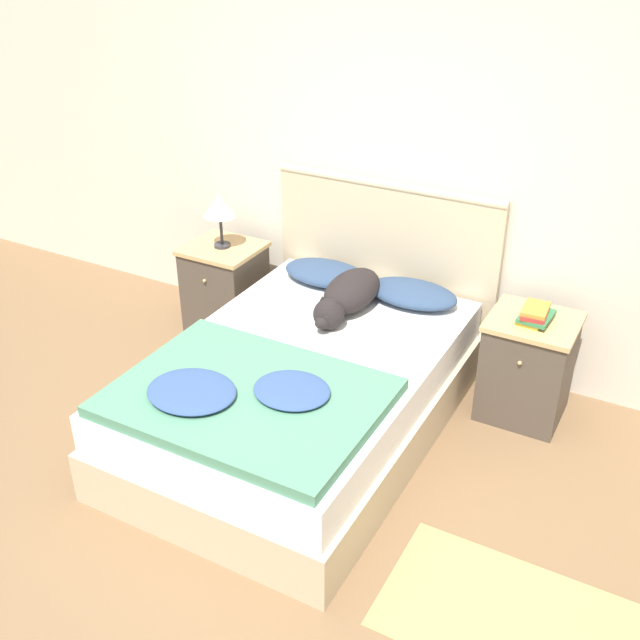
# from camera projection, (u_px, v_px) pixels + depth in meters

# --- Properties ---
(ground_plane) EXTENTS (16.00, 16.00, 0.00)m
(ground_plane) POSITION_uv_depth(u_px,v_px,m) (216.00, 554.00, 3.42)
(ground_plane) COLOR brown
(wall_back) EXTENTS (9.00, 0.06, 2.55)m
(wall_back) POSITION_uv_depth(u_px,v_px,m) (412.00, 160.00, 4.43)
(wall_back) COLOR beige
(wall_back) RESTS_ON ground_plane
(bed) EXTENTS (1.40, 2.08, 0.51)m
(bed) POSITION_uv_depth(u_px,v_px,m) (302.00, 393.00, 4.11)
(bed) COLOR #C6B28E
(bed) RESTS_ON ground_plane
(headboard) EXTENTS (1.48, 0.06, 1.15)m
(headboard) POSITION_uv_depth(u_px,v_px,m) (384.00, 264.00, 4.76)
(headboard) COLOR #C6B28E
(headboard) RESTS_ON ground_plane
(nightstand_left) EXTENTS (0.48, 0.46, 0.62)m
(nightstand_left) POSITION_uv_depth(u_px,v_px,m) (225.00, 288.00, 5.09)
(nightstand_left) COLOR #4C4238
(nightstand_left) RESTS_ON ground_plane
(nightstand_right) EXTENTS (0.48, 0.46, 0.62)m
(nightstand_right) POSITION_uv_depth(u_px,v_px,m) (527.00, 367.00, 4.23)
(nightstand_right) COLOR #4C4238
(nightstand_right) RESTS_ON ground_plane
(pillow_left) EXTENTS (0.56, 0.33, 0.12)m
(pillow_left) POSITION_uv_depth(u_px,v_px,m) (326.00, 273.00, 4.71)
(pillow_left) COLOR navy
(pillow_left) RESTS_ON bed
(pillow_right) EXTENTS (0.56, 0.33, 0.12)m
(pillow_right) POSITION_uv_depth(u_px,v_px,m) (412.00, 293.00, 4.46)
(pillow_right) COLOR navy
(pillow_right) RESTS_ON bed
(quilt) EXTENTS (1.26, 0.95, 0.11)m
(quilt) POSITION_uv_depth(u_px,v_px,m) (245.00, 396.00, 3.57)
(quilt) COLOR #4C8466
(quilt) RESTS_ON bed
(dog) EXTENTS (0.28, 0.74, 0.21)m
(dog) POSITION_uv_depth(u_px,v_px,m) (348.00, 295.00, 4.36)
(dog) COLOR black
(dog) RESTS_ON bed
(book_stack) EXTENTS (0.17, 0.23, 0.09)m
(book_stack) POSITION_uv_depth(u_px,v_px,m) (535.00, 315.00, 4.04)
(book_stack) COLOR gold
(book_stack) RESTS_ON nightstand_right
(table_lamp) EXTENTS (0.22, 0.22, 0.36)m
(table_lamp) POSITION_uv_depth(u_px,v_px,m) (220.00, 206.00, 4.80)
(table_lamp) COLOR #2D2D33
(table_lamp) RESTS_ON nightstand_left
(rug) EXTENTS (1.12, 0.66, 0.00)m
(rug) POSITION_uv_depth(u_px,v_px,m) (516.00, 620.00, 3.11)
(rug) COLOR tan
(rug) RESTS_ON ground_plane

